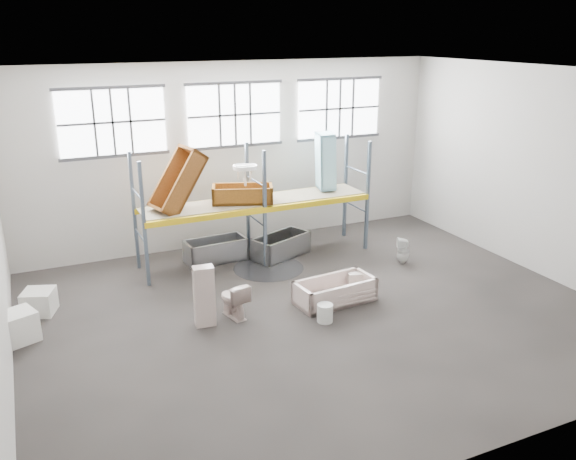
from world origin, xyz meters
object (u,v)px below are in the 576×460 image
cistern_tall (204,296)px  rust_tub_flat (242,194)px  blue_tub_upright (325,161)px  bathtub_beige (335,291)px  toilet_white (403,251)px  steel_tub_right (281,246)px  carton_near (16,327)px  steel_tub_left (216,250)px  bucket (325,313)px  toilet_beige (233,299)px

cistern_tall → rust_tub_flat: (1.98, 3.01, 1.18)m
blue_tub_upright → bathtub_beige: bearing=-114.1°
cistern_tall → toilet_white: cistern_tall is taller
steel_tub_right → carton_near: carton_near is taller
toilet_white → rust_tub_flat: size_ratio=0.45×
rust_tub_flat → toilet_white: bearing=-27.0°
toilet_white → carton_near: bearing=-65.5°
steel_tub_right → blue_tub_upright: (1.48, 0.34, 2.10)m
toilet_white → steel_tub_left: (-4.35, 2.21, -0.05)m
bathtub_beige → steel_tub_right: bearing=84.2°
blue_tub_upright → toilet_white: bearing=-60.7°
cistern_tall → bucket: 2.52m
steel_tub_left → carton_near: (-4.85, -2.48, 0.02)m
blue_tub_upright → carton_near: bearing=-163.3°
toilet_white → blue_tub_upright: blue_tub_upright is taller
blue_tub_upright → toilet_beige: bearing=-140.5°
toilet_beige → cistern_tall: bearing=-2.7°
toilet_white → bucket: toilet_white is taller
cistern_tall → steel_tub_left: 3.61m
carton_near → steel_tub_left: bearing=27.1°
carton_near → toilet_beige: bearing=-10.2°
toilet_beige → steel_tub_left: size_ratio=0.50×
bathtub_beige → toilet_white: (2.72, 1.28, 0.08)m
rust_tub_flat → carton_near: 6.10m
steel_tub_left → rust_tub_flat: bearing=-26.7°
toilet_white → rust_tub_flat: bearing=-94.2°
toilet_beige → carton_near: 4.26m
toilet_beige → steel_tub_right: 3.66m
bathtub_beige → carton_near: 6.56m
toilet_beige → steel_tub_left: (0.66, 3.23, -0.10)m
carton_near → steel_tub_right: bearing=17.5°
bathtub_beige → steel_tub_left: (-1.64, 3.49, 0.03)m
steel_tub_right → blue_tub_upright: 2.59m
steel_tub_left → bucket: size_ratio=4.08×
carton_near → bathtub_beige: bearing=-8.9°
steel_tub_left → bucket: bearing=-76.8°
toilet_white → steel_tub_right: (-2.67, 1.79, -0.05)m
steel_tub_right → rust_tub_flat: bearing=175.0°
toilet_beige → toilet_white: toilet_beige is taller
steel_tub_left → carton_near: size_ratio=2.22×
carton_near → blue_tub_upright: bearing=16.7°
bathtub_beige → toilet_white: size_ratio=2.58×
toilet_beige → cistern_tall: 0.71m
toilet_white → steel_tub_left: size_ratio=0.43×
toilet_beige → carton_near: toilet_beige is taller
cistern_tall → steel_tub_right: cistern_tall is taller
toilet_beige → rust_tub_flat: 3.49m
cistern_tall → steel_tub_left: bearing=75.5°
toilet_beige → bucket: size_ratio=2.03×
bathtub_beige → carton_near: (-6.48, 1.01, 0.04)m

